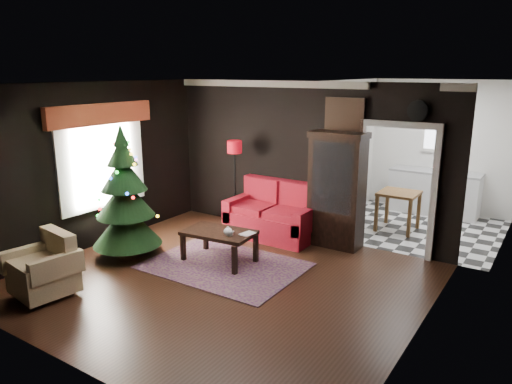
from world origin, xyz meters
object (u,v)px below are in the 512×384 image
Objects in this scene: loveseat at (272,211)px; armchair at (42,264)px; curio_cabinet at (337,193)px; teapot at (228,231)px; wall_clock at (418,111)px; christmas_tree at (125,195)px; kitchen_table at (398,211)px; floor_lamp at (235,186)px; coffee_table at (219,246)px.

armchair is at bearing -109.67° from loveseat.
curio_cabinet is 12.42× the size of teapot.
curio_cabinet is at bearing 10.83° from loveseat.
wall_clock is at bearing 56.79° from armchair.
christmas_tree reaches higher than curio_cabinet.
loveseat is at bearing 95.81° from teapot.
armchair is (-1.33, -3.73, -0.04)m from loveseat.
kitchen_table is at bearing 113.75° from wall_clock.
curio_cabinet is at bearing -114.44° from kitchen_table.
kitchen_table is (1.80, 1.65, -0.12)m from loveseat.
teapot is at bearing -57.60° from floor_lamp.
christmas_tree reaches higher than kitchen_table.
kitchen_table is (3.27, 3.77, -0.68)m from christmas_tree.
wall_clock is at bearing 6.46° from floor_lamp.
kitchen_table is at bearing 31.24° from floor_lamp.
floor_lamp is 3.14m from kitchen_table.
loveseat is 5.31× the size of wall_clock.
curio_cabinet is 1.72× the size of coffee_table.
curio_cabinet is 1.88m from wall_clock.
teapot is 0.20× the size of kitchen_table.
curio_cabinet is 2.21m from coffee_table.
coffee_table is (-0.09, -1.47, -0.24)m from loveseat.
teapot is at bearing 63.89° from armchair.
kitchen_table is at bearing 65.56° from curio_cabinet.
christmas_tree reaches higher than coffee_table.
wall_clock is at bearing 9.66° from loveseat.
christmas_tree is at bearing -105.87° from floor_lamp.
loveseat is 3.97m from armchair.
coffee_table is at bearing -121.22° from kitchen_table.
teapot is at bearing -118.97° from curio_cabinet.
floor_lamp reaches higher than teapot.
loveseat reaches higher than armchair.
curio_cabinet is 2.53× the size of kitchen_table.
christmas_tree is (-1.47, -2.12, 0.55)m from loveseat.
loveseat is at bearing -170.34° from wall_clock.
teapot is (0.16, -1.57, 0.08)m from loveseat.
armchair is at bearing -124.61° from teapot.
armchair reaches higher than teapot.
curio_cabinet is 1.08× the size of floor_lamp.
coffee_table is 3.74m from wall_clock.
curio_cabinet is 3.52m from christmas_tree.
teapot is (-0.99, -1.79, -0.37)m from curio_cabinet.
floor_lamp reaches higher than loveseat.
coffee_table is at bearing 158.78° from teapot.
armchair is 5.86m from wall_clock.
curio_cabinet reaches higher than teapot.
armchair is at bearing -131.71° from wall_clock.
floor_lamp is 5.48× the size of wall_clock.
curio_cabinet reaches higher than floor_lamp.
coffee_table is 3.46× the size of wall_clock.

